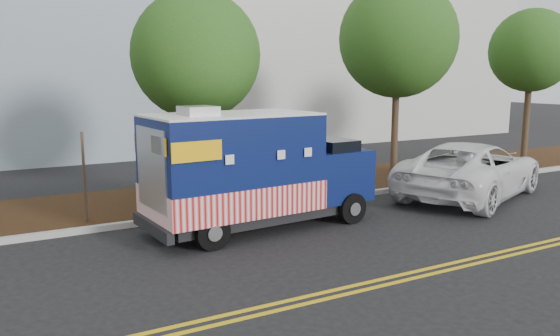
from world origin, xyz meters
TOP-DOWN VIEW (x-y plane):
  - ground at (0.00, 0.00)m, footprint 120.00×120.00m
  - curb at (0.00, 1.40)m, footprint 120.00×0.18m
  - mulch_strip at (0.00, 3.50)m, footprint 120.00×4.00m
  - centerline_near at (0.00, -4.45)m, footprint 120.00×0.10m
  - centerline_far at (0.00, -4.70)m, footprint 120.00×0.10m
  - tree_b at (0.14, 3.26)m, footprint 3.73×3.73m
  - tree_c at (8.23, 3.89)m, footprint 4.35×4.35m
  - tree_d at (14.41, 2.86)m, footprint 3.35×3.35m
  - sign_post at (-3.36, 1.92)m, footprint 0.06×0.06m
  - food_truck at (0.19, -0.19)m, footprint 5.98×2.61m
  - white_car at (7.75, -0.28)m, footprint 6.79×4.92m

SIDE VIEW (x-z plane):
  - ground at x=0.00m, z-range 0.00..0.00m
  - centerline_near at x=0.00m, z-range 0.00..0.01m
  - centerline_far at x=0.00m, z-range 0.00..0.01m
  - curb at x=0.00m, z-range 0.00..0.15m
  - mulch_strip at x=0.00m, z-range 0.00..0.15m
  - white_car at x=7.75m, z-range 0.00..1.72m
  - sign_post at x=-3.36m, z-range 0.00..2.40m
  - food_truck at x=0.19m, z-range -0.15..2.93m
  - tree_b at x=0.14m, z-range 1.22..7.42m
  - tree_d at x=14.41m, z-range 1.51..7.93m
  - tree_c at x=8.23m, z-range 1.44..8.70m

